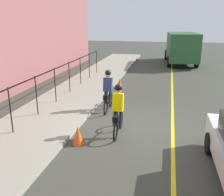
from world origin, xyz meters
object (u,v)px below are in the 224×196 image
(cyclist_lead, at_px, (118,110))
(traffic_cone_near, at_px, (120,83))
(cyclist_follow, at_px, (108,91))
(traffic_cone_far, at_px, (78,135))
(box_truck_background, at_px, (181,47))

(cyclist_lead, distance_m, traffic_cone_near, 6.59)
(cyclist_follow, distance_m, traffic_cone_near, 4.17)
(cyclist_follow, relative_size, traffic_cone_far, 2.91)
(traffic_cone_near, distance_m, traffic_cone_far, 7.44)
(traffic_cone_near, height_order, traffic_cone_far, traffic_cone_far)
(cyclist_lead, bearing_deg, traffic_cone_near, 9.42)
(traffic_cone_near, bearing_deg, box_truck_background, -21.20)
(cyclist_follow, height_order, traffic_cone_far, cyclist_follow)
(box_truck_background, bearing_deg, cyclist_lead, 166.72)
(cyclist_lead, height_order, box_truck_background, box_truck_background)
(box_truck_background, relative_size, traffic_cone_far, 10.93)
(cyclist_follow, height_order, box_truck_background, box_truck_background)
(cyclist_lead, bearing_deg, traffic_cone_far, 130.59)
(cyclist_lead, distance_m, cyclist_follow, 2.51)
(cyclist_follow, xyz_separation_m, traffic_cone_far, (-3.33, 0.21, -0.60))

